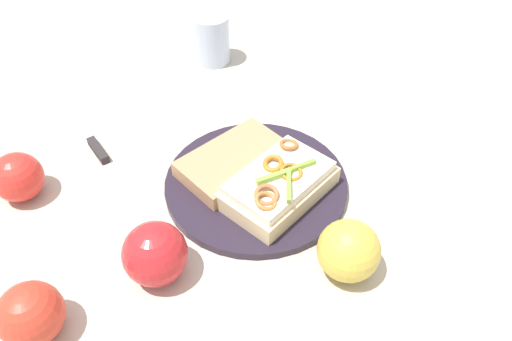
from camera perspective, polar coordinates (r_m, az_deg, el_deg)
ground_plane at (r=0.73m, az=0.00°, el=-1.84°), size 2.00×2.00×0.00m
plate at (r=0.73m, az=0.00°, el=-1.49°), size 0.26×0.26×0.01m
sandwich at (r=0.69m, az=2.60°, el=-1.60°), size 0.18×0.18×0.05m
bread_slice_side at (r=0.74m, az=-2.44°, el=1.08°), size 0.18×0.18×0.02m
apple_0 at (r=0.62m, az=10.45°, el=-8.91°), size 0.10×0.10×0.08m
apple_1 at (r=0.62m, az=-11.36°, el=-9.22°), size 0.10×0.10×0.08m
apple_2 at (r=0.77m, az=-25.39°, el=-0.68°), size 0.08×0.08×0.07m
apple_3 at (r=0.62m, az=-24.17°, el=-14.64°), size 0.10×0.10×0.07m
drinking_glass at (r=0.98m, az=-5.04°, el=14.61°), size 0.07×0.07×0.09m
knife at (r=0.83m, az=-17.81°, el=2.71°), size 0.08×0.11×0.01m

